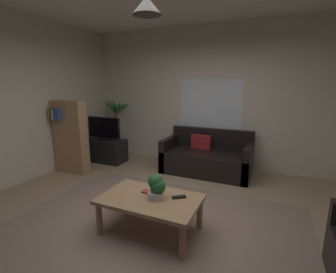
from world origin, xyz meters
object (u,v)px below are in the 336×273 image
object	(u,v)px
remote_on_table_0	(179,197)
couch_under_window	(207,159)
potted_plant_on_table	(156,186)
bookshelf_corner	(70,136)
tv_stand	(106,150)
coffee_table	(150,202)
book_on_table_0	(147,192)
tv	(104,128)
potted_palm_corner	(117,128)
pendant_lamp	(147,5)

from	to	relation	value
remote_on_table_0	couch_under_window	bearing A→B (deg)	148.14
potted_plant_on_table	bookshelf_corner	world-z (taller)	bookshelf_corner
couch_under_window	tv_stand	bearing A→B (deg)	-173.39
coffee_table	remote_on_table_0	distance (m)	0.34
tv_stand	potted_plant_on_table	bearing A→B (deg)	-40.42
potted_plant_on_table	bookshelf_corner	size ratio (longest dim) A/B	0.20
potted_plant_on_table	book_on_table_0	bearing A→B (deg)	155.54
remote_on_table_0	potted_plant_on_table	bearing A→B (deg)	-104.52
couch_under_window	potted_plant_on_table	distance (m)	2.19
tv_stand	tv	xyz separation A→B (m)	(0.00, -0.02, 0.51)
coffee_table	tv_stand	bearing A→B (deg)	138.31
couch_under_window	bookshelf_corner	distance (m)	2.69
coffee_table	tv_stand	distance (m)	2.90
remote_on_table_0	potted_plant_on_table	world-z (taller)	potted_plant_on_table
bookshelf_corner	couch_under_window	bearing A→B (deg)	23.60
tv_stand	potted_palm_corner	size ratio (longest dim) A/B	0.63
book_on_table_0	remote_on_table_0	size ratio (longest dim) A/B	0.69
couch_under_window	book_on_table_0	distance (m)	2.10
couch_under_window	bookshelf_corner	bearing A→B (deg)	-156.40
bookshelf_corner	coffee_table	bearing A→B (deg)	-25.63
tv_stand	potted_palm_corner	bearing A→B (deg)	96.53
book_on_table_0	tv_stand	distance (m)	2.77
coffee_table	bookshelf_corner	size ratio (longest dim) A/B	0.81
tv	book_on_table_0	bearing A→B (deg)	-41.15
remote_on_table_0	tv	world-z (taller)	tv
tv_stand	pendant_lamp	distance (m)	3.64
bookshelf_corner	remote_on_table_0	bearing A→B (deg)	-20.65
book_on_table_0	remote_on_table_0	distance (m)	0.41
tv_stand	pendant_lamp	size ratio (longest dim) A/B	1.76
couch_under_window	book_on_table_0	world-z (taller)	couch_under_window
coffee_table	book_on_table_0	distance (m)	0.16
tv	tv_stand	bearing A→B (deg)	90.00
coffee_table	potted_plant_on_table	bearing A→B (deg)	18.62
coffee_table	tv_stand	world-z (taller)	tv_stand
coffee_table	tv_stand	size ratio (longest dim) A/B	1.26
tv_stand	bookshelf_corner	xyz separation A→B (m)	(-0.19, -0.80, 0.46)
potted_plant_on_table	pendant_lamp	xyz separation A→B (m)	(-0.07, -0.02, 1.87)
couch_under_window	tv_stand	size ratio (longest dim) A/B	1.85
remote_on_table_0	potted_plant_on_table	xyz separation A→B (m)	(-0.23, -0.10, 0.13)
remote_on_table_0	bookshelf_corner	xyz separation A→B (m)	(-2.66, 1.00, 0.28)
book_on_table_0	bookshelf_corner	xyz separation A→B (m)	(-2.25, 1.03, 0.28)
potted_plant_on_table	bookshelf_corner	bearing A→B (deg)	155.50
bookshelf_corner	tv_stand	bearing A→B (deg)	76.96
book_on_table_0	tv_stand	size ratio (longest dim) A/B	0.12
potted_plant_on_table	remote_on_table_0	bearing A→B (deg)	23.62
bookshelf_corner	tv	bearing A→B (deg)	76.61
potted_plant_on_table	tv_stand	world-z (taller)	potted_plant_on_table
book_on_table_0	potted_palm_corner	distance (m)	3.18
pendant_lamp	remote_on_table_0	bearing A→B (deg)	22.49
couch_under_window	potted_palm_corner	world-z (taller)	potted_palm_corner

